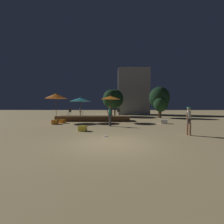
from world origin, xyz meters
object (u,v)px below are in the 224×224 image
at_px(background_tree_1, 161,104).
at_px(background_tree_3, 111,99).
at_px(person_1, 189,119).
at_px(frisbee_disc, 105,136).
at_px(patio_umbrella_1, 56,96).
at_px(background_tree_2, 115,99).
at_px(patio_umbrella_0, 110,98).
at_px(cube_seat_3, 63,121).
at_px(cube_seat_2, 55,122).
at_px(cube_seat_0, 83,128).
at_px(bistro_chair_2, 118,111).
at_px(background_tree_0, 159,98).
at_px(patio_umbrella_2, 80,100).
at_px(bistro_chair_1, 70,111).
at_px(person_0, 110,115).
at_px(bistro_chair_0, 81,111).
at_px(cube_seat_1, 164,122).

distance_m(background_tree_1, background_tree_3, 8.07).
distance_m(person_1, frisbee_disc, 5.27).
bearing_deg(patio_umbrella_1, background_tree_3, 56.01).
distance_m(person_1, background_tree_2, 18.85).
height_order(patio_umbrella_0, cube_seat_3, patio_umbrella_0).
bearing_deg(background_tree_2, cube_seat_2, -115.27).
relative_size(patio_umbrella_1, background_tree_2, 0.68).
height_order(cube_seat_0, frisbee_disc, cube_seat_0).
relative_size(person_1, bistro_chair_2, 1.97).
height_order(person_1, background_tree_0, background_tree_0).
relative_size(bistro_chair_2, background_tree_3, 0.19).
relative_size(patio_umbrella_0, patio_umbrella_2, 1.07).
height_order(patio_umbrella_1, patio_umbrella_2, patio_umbrella_1).
relative_size(patio_umbrella_0, person_1, 1.72).
xyz_separation_m(patio_umbrella_1, bistro_chair_2, (7.04, 1.94, -1.74)).
height_order(cube_seat_2, background_tree_1, background_tree_1).
bearing_deg(background_tree_2, background_tree_0, -28.81).
distance_m(patio_umbrella_2, background_tree_3, 9.30).
bearing_deg(bistro_chair_1, background_tree_3, 78.96).
distance_m(person_0, background_tree_1, 11.90).
bearing_deg(background_tree_1, person_0, -128.34).
distance_m(person_0, person_1, 6.52).
bearing_deg(person_0, background_tree_3, 155.34).
height_order(cube_seat_3, bistro_chair_0, bistro_chair_0).
height_order(frisbee_disc, background_tree_2, background_tree_2).
distance_m(patio_umbrella_0, cube_seat_2, 6.47).
xyz_separation_m(bistro_chair_0, background_tree_0, (11.36, 4.56, 1.91)).
bearing_deg(patio_umbrella_2, patio_umbrella_1, -175.48).
relative_size(patio_umbrella_1, cube_seat_1, 4.20).
bearing_deg(background_tree_2, person_1, -75.68).
bearing_deg(bistro_chair_2, cube_seat_3, 20.55).
xyz_separation_m(cube_seat_3, background_tree_3, (4.99, 9.74, 2.79)).
xyz_separation_m(person_0, bistro_chair_0, (-3.96, 5.61, 0.21)).
xyz_separation_m(bistro_chair_1, background_tree_3, (4.88, 7.56, 1.79)).
height_order(person_1, bistro_chair_1, person_1).
height_order(cube_seat_2, person_1, person_1).
bearing_deg(bistro_chair_2, patio_umbrella_2, 17.39).
relative_size(patio_umbrella_0, bistro_chair_0, 3.40).
height_order(patio_umbrella_0, cube_seat_2, patio_umbrella_0).
relative_size(bistro_chair_1, background_tree_2, 0.18).
relative_size(patio_umbrella_0, person_0, 1.69).
height_order(cube_seat_1, bistro_chair_1, bistro_chair_1).
relative_size(frisbee_disc, background_tree_1, 0.07).
height_order(cube_seat_0, background_tree_1, background_tree_1).
bearing_deg(person_0, bistro_chair_0, -170.28).
bearing_deg(patio_umbrella_1, person_0, -27.33).
height_order(cube_seat_2, frisbee_disc, cube_seat_2).
relative_size(patio_umbrella_0, background_tree_2, 0.63).
bearing_deg(bistro_chair_0, background_tree_0, -104.25).
xyz_separation_m(cube_seat_1, background_tree_1, (1.76, 7.18, 1.95)).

